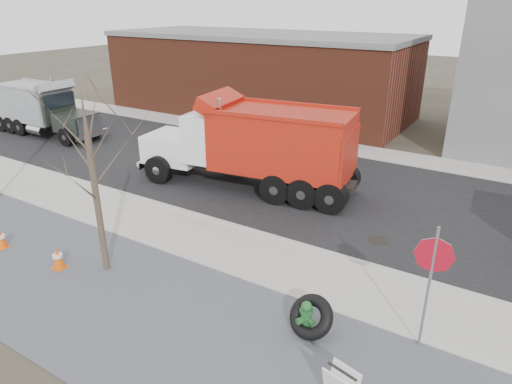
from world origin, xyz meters
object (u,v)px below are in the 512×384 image
Objects in this scene: fire_hydrant at (306,319)px; dump_truck_grey at (42,107)px; stop_sign at (432,269)px; dump_truck_red_b at (254,143)px; truck_tire at (311,317)px.

dump_truck_grey is (-20.37, 7.61, 1.20)m from fire_hydrant.
dump_truck_red_b is (-8.16, 6.02, -0.10)m from stop_sign.
dump_truck_red_b reaches higher than dump_truck_grey.
stop_sign is 10.14m from dump_truck_red_b.
truck_tire is at bearing -21.07° from dump_truck_grey.
fire_hydrant is at bearing -150.13° from truck_tire.
fire_hydrant is 3.03m from stop_sign.
stop_sign is at bearing 21.66° from truck_tire.
dump_truck_grey is at bearing -175.65° from fire_hydrant.
dump_truck_red_b reaches higher than truck_tire.
fire_hydrant is 0.30× the size of stop_sign.
dump_truck_grey reaches higher than stop_sign.
fire_hydrant is 0.10× the size of dump_truck_red_b.
dump_truck_grey reaches higher than truck_tire.
truck_tire is 0.39× the size of stop_sign.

